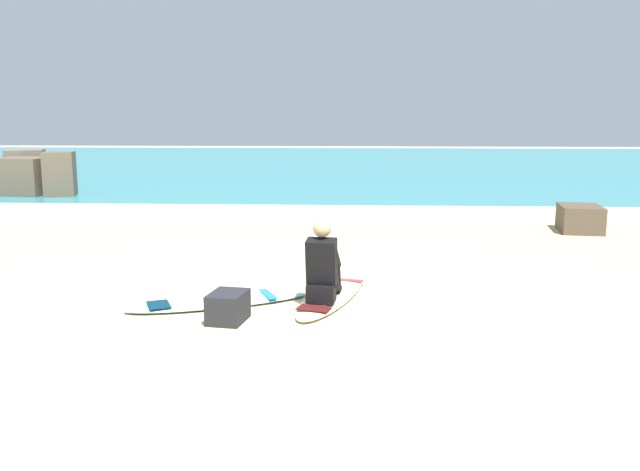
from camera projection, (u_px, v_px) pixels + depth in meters
name	position (u px, v px, depth m)	size (l,w,h in m)	color
ground_plane	(292.00, 316.00, 7.44)	(80.00, 80.00, 0.00)	beige
sea	(339.00, 165.00, 28.71)	(80.00, 28.00, 0.10)	teal
breaking_foam	(324.00, 210.00, 15.25)	(80.00, 0.90, 0.11)	white
surfboard_main	(332.00, 295.00, 8.16)	(1.06, 2.33, 0.08)	#EFE5C6
surfer_seated	(323.00, 268.00, 7.79)	(0.41, 0.73, 0.95)	black
surfboard_spare_near	(218.00, 302.00, 7.86)	(2.17, 1.34, 0.08)	#9ED1E5
rock_outcrop_distant	(31.00, 176.00, 18.24)	(2.76, 2.65, 1.24)	brown
shoreline_rock	(580.00, 219.00, 12.75)	(0.74, 1.00, 0.50)	brown
beach_bag	(228.00, 307.00, 7.21)	(0.36, 0.48, 0.32)	#232328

